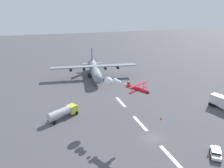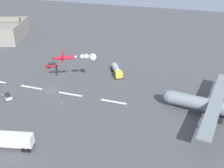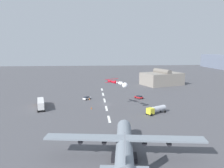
{
  "view_description": "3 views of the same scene",
  "coord_description": "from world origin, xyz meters",
  "px_view_note": "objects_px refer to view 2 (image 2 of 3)",
  "views": [
    {
      "loc": [
        -37.74,
        22.75,
        28.3
      ],
      "look_at": [
        29.99,
        0.0,
        3.15
      ],
      "focal_mm": 34.97,
      "sensor_mm": 36.0,
      "label": 1
    },
    {
      "loc": [
        43.22,
        -65.27,
        40.84
      ],
      "look_at": [
        19.64,
        3.68,
        3.86
      ],
      "focal_mm": 43.06,
      "sensor_mm": 36.0,
      "label": 2
    },
    {
      "loc": [
        96.25,
        -5.73,
        24.87
      ],
      "look_at": [
        4.28,
        2.59,
        9.81
      ],
      "focal_mm": 35.38,
      "sensor_mm": 36.0,
      "label": 3
    }
  ],
  "objects_px": {
    "cargo_transport_plane": "(211,105)",
    "semi_truck_orange": "(2,139)",
    "airport_staff_sedan": "(52,65)",
    "traffic_cone_near": "(12,96)",
    "fuel_tanker_truck": "(117,70)",
    "traffic_cone_far": "(61,103)",
    "followme_car_yellow": "(7,96)",
    "stunt_biplane_red": "(82,57)"
  },
  "relations": [
    {
      "from": "cargo_transport_plane",
      "to": "semi_truck_orange",
      "type": "distance_m",
      "value": 53.17
    },
    {
      "from": "airport_staff_sedan",
      "to": "traffic_cone_near",
      "type": "distance_m",
      "value": 24.49
    },
    {
      "from": "fuel_tanker_truck",
      "to": "traffic_cone_far",
      "type": "relative_size",
      "value": 11.58
    },
    {
      "from": "cargo_transport_plane",
      "to": "followme_car_yellow",
      "type": "height_order",
      "value": "cargo_transport_plane"
    },
    {
      "from": "cargo_transport_plane",
      "to": "traffic_cone_near",
      "type": "relative_size",
      "value": 48.36
    },
    {
      "from": "followme_car_yellow",
      "to": "airport_staff_sedan",
      "type": "height_order",
      "value": "same"
    },
    {
      "from": "stunt_biplane_red",
      "to": "traffic_cone_near",
      "type": "height_order",
      "value": "stunt_biplane_red"
    },
    {
      "from": "traffic_cone_near",
      "to": "stunt_biplane_red",
      "type": "bearing_deg",
      "value": 33.94
    },
    {
      "from": "fuel_tanker_truck",
      "to": "traffic_cone_far",
      "type": "distance_m",
      "value": 26.38
    },
    {
      "from": "semi_truck_orange",
      "to": "traffic_cone_near",
      "type": "bearing_deg",
      "value": 122.93
    },
    {
      "from": "stunt_biplane_red",
      "to": "cargo_transport_plane",
      "type": "bearing_deg",
      "value": -5.63
    },
    {
      "from": "stunt_biplane_red",
      "to": "traffic_cone_near",
      "type": "distance_m",
      "value": 24.69
    },
    {
      "from": "followme_car_yellow",
      "to": "traffic_cone_far",
      "type": "xyz_separation_m",
      "value": [
        17.04,
        2.35,
        -0.44
      ]
    },
    {
      "from": "followme_car_yellow",
      "to": "traffic_cone_near",
      "type": "relative_size",
      "value": 5.78
    },
    {
      "from": "semi_truck_orange",
      "to": "fuel_tanker_truck",
      "type": "xyz_separation_m",
      "value": [
        12.53,
        45.91,
        -0.4
      ]
    },
    {
      "from": "semi_truck_orange",
      "to": "traffic_cone_near",
      "type": "relative_size",
      "value": 20.81
    },
    {
      "from": "cargo_transport_plane",
      "to": "followme_car_yellow",
      "type": "distance_m",
      "value": 59.09
    },
    {
      "from": "followme_car_yellow",
      "to": "semi_truck_orange",
      "type": "bearing_deg",
      "value": -54.24
    },
    {
      "from": "cargo_transport_plane",
      "to": "semi_truck_orange",
      "type": "height_order",
      "value": "cargo_transport_plane"
    },
    {
      "from": "cargo_transport_plane",
      "to": "traffic_cone_near",
      "type": "xyz_separation_m",
      "value": [
        -57.73,
        -8.66,
        -2.9
      ]
    },
    {
      "from": "stunt_biplane_red",
      "to": "airport_staff_sedan",
      "type": "distance_m",
      "value": 24.42
    },
    {
      "from": "followme_car_yellow",
      "to": "airport_staff_sedan",
      "type": "xyz_separation_m",
      "value": [
        0.22,
        25.9,
        0.0
      ]
    },
    {
      "from": "followme_car_yellow",
      "to": "traffic_cone_near",
      "type": "height_order",
      "value": "followme_car_yellow"
    },
    {
      "from": "traffic_cone_near",
      "to": "fuel_tanker_truck",
      "type": "bearing_deg",
      "value": 45.04
    },
    {
      "from": "stunt_biplane_red",
      "to": "traffic_cone_far",
      "type": "xyz_separation_m",
      "value": [
        -2.0,
        -11.58,
        -10.36
      ]
    },
    {
      "from": "traffic_cone_near",
      "to": "traffic_cone_far",
      "type": "height_order",
      "value": "same"
    },
    {
      "from": "airport_staff_sedan",
      "to": "stunt_biplane_red",
      "type": "bearing_deg",
      "value": -32.46
    },
    {
      "from": "semi_truck_orange",
      "to": "followme_car_yellow",
      "type": "xyz_separation_m",
      "value": [
        -13.56,
        18.82,
        -1.33
      ]
    },
    {
      "from": "airport_staff_sedan",
      "to": "traffic_cone_far",
      "type": "relative_size",
      "value": 5.79
    },
    {
      "from": "stunt_biplane_red",
      "to": "airport_staff_sedan",
      "type": "height_order",
      "value": "stunt_biplane_red"
    },
    {
      "from": "semi_truck_orange",
      "to": "traffic_cone_far",
      "type": "height_order",
      "value": "semi_truck_orange"
    },
    {
      "from": "cargo_transport_plane",
      "to": "airport_staff_sedan",
      "type": "height_order",
      "value": "cargo_transport_plane"
    },
    {
      "from": "cargo_transport_plane",
      "to": "semi_truck_orange",
      "type": "xyz_separation_m",
      "value": [
        -44.62,
        -28.89,
        -1.14
      ]
    },
    {
      "from": "semi_truck_orange",
      "to": "airport_staff_sedan",
      "type": "relative_size",
      "value": 3.6
    },
    {
      "from": "airport_staff_sedan",
      "to": "traffic_cone_far",
      "type": "height_order",
      "value": "airport_staff_sedan"
    },
    {
      "from": "airport_staff_sedan",
      "to": "traffic_cone_near",
      "type": "xyz_separation_m",
      "value": [
        0.23,
        -24.48,
        -0.44
      ]
    },
    {
      "from": "fuel_tanker_truck",
      "to": "stunt_biplane_red",
      "type": "bearing_deg",
      "value": -118.17
    },
    {
      "from": "stunt_biplane_red",
      "to": "followme_car_yellow",
      "type": "distance_m",
      "value": 25.59
    },
    {
      "from": "traffic_cone_near",
      "to": "followme_car_yellow",
      "type": "bearing_deg",
      "value": -107.56
    },
    {
      "from": "cargo_transport_plane",
      "to": "stunt_biplane_red",
      "type": "relative_size",
      "value": 2.9
    },
    {
      "from": "fuel_tanker_truck",
      "to": "traffic_cone_far",
      "type": "height_order",
      "value": "fuel_tanker_truck"
    },
    {
      "from": "semi_truck_orange",
      "to": "traffic_cone_far",
      "type": "distance_m",
      "value": 21.53
    }
  ]
}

